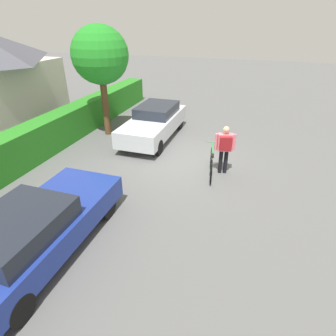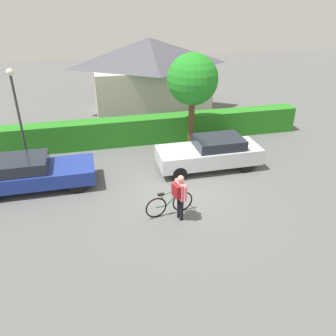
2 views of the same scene
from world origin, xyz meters
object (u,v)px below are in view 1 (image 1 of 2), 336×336
at_px(bicycle, 211,164).
at_px(tree_kerbside, 100,56).
at_px(person_rider, 225,146).
at_px(parked_car_near, 35,230).
at_px(parked_car_far, 154,122).

xyz_separation_m(bicycle, tree_kerbside, (2.32, 5.17, 2.93)).
bearing_deg(person_rider, parked_car_near, 146.48).
bearing_deg(parked_car_far, person_rider, -124.39).
distance_m(parked_car_near, person_rider, 6.05).
bearing_deg(parked_car_near, tree_kerbside, 17.20).
distance_m(parked_car_near, parked_car_far, 7.32).
height_order(parked_car_near, tree_kerbside, tree_kerbside).
relative_size(bicycle, person_rider, 1.04).
bearing_deg(parked_car_far, tree_kerbside, 95.76).
relative_size(parked_car_far, person_rider, 2.64).
distance_m(person_rider, tree_kerbside, 6.35).
xyz_separation_m(parked_car_near, bicycle, (4.78, -2.98, -0.27)).
distance_m(parked_car_far, person_rider, 4.05).
height_order(bicycle, tree_kerbside, tree_kerbside).
bearing_deg(person_rider, tree_kerbside, 69.56).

